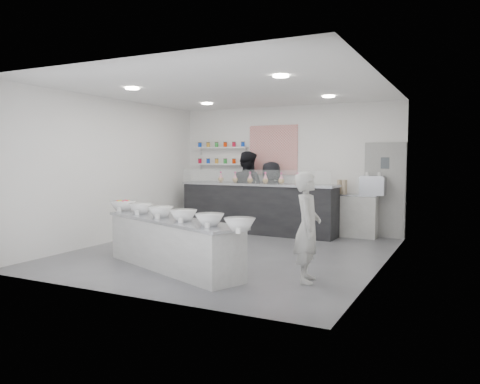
% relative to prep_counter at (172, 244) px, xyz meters
% --- Properties ---
extents(floor, '(6.00, 6.00, 0.00)m').
position_rel_prep_counter_xyz_m(floor, '(0.22, 1.54, -0.40)').
color(floor, '#515156').
rests_on(floor, ground).
extents(ceiling, '(6.00, 6.00, 0.00)m').
position_rel_prep_counter_xyz_m(ceiling, '(0.22, 1.54, 2.60)').
color(ceiling, white).
rests_on(ceiling, floor).
extents(back_wall, '(5.50, 0.00, 5.50)m').
position_rel_prep_counter_xyz_m(back_wall, '(0.22, 4.54, 1.10)').
color(back_wall, white).
rests_on(back_wall, floor).
extents(left_wall, '(0.00, 6.00, 6.00)m').
position_rel_prep_counter_xyz_m(left_wall, '(-2.53, 1.54, 1.10)').
color(left_wall, white).
rests_on(left_wall, floor).
extents(right_wall, '(0.00, 6.00, 6.00)m').
position_rel_prep_counter_xyz_m(right_wall, '(2.97, 1.54, 1.10)').
color(right_wall, white).
rests_on(right_wall, floor).
extents(back_door, '(0.88, 0.04, 2.10)m').
position_rel_prep_counter_xyz_m(back_door, '(2.52, 4.51, 0.65)').
color(back_door, gray).
rests_on(back_door, floor).
extents(pattern_panel, '(1.25, 0.03, 1.20)m').
position_rel_prep_counter_xyz_m(pattern_panel, '(-0.13, 4.51, 1.55)').
color(pattern_panel, red).
rests_on(pattern_panel, back_wall).
extents(jar_shelf_lower, '(1.45, 0.22, 0.04)m').
position_rel_prep_counter_xyz_m(jar_shelf_lower, '(-1.53, 4.44, 1.20)').
color(jar_shelf_lower, silver).
rests_on(jar_shelf_lower, back_wall).
extents(jar_shelf_upper, '(1.45, 0.22, 0.04)m').
position_rel_prep_counter_xyz_m(jar_shelf_upper, '(-1.53, 4.44, 1.62)').
color(jar_shelf_upper, silver).
rests_on(jar_shelf_upper, back_wall).
extents(preserve_jars, '(1.45, 0.10, 0.56)m').
position_rel_prep_counter_xyz_m(preserve_jars, '(-1.53, 4.42, 1.48)').
color(preserve_jars, red).
rests_on(preserve_jars, jar_shelf_lower).
extents(downlight_0, '(0.24, 0.24, 0.02)m').
position_rel_prep_counter_xyz_m(downlight_0, '(-1.18, 0.54, 2.58)').
color(downlight_0, white).
rests_on(downlight_0, ceiling).
extents(downlight_1, '(0.24, 0.24, 0.02)m').
position_rel_prep_counter_xyz_m(downlight_1, '(1.62, 0.54, 2.58)').
color(downlight_1, white).
rests_on(downlight_1, ceiling).
extents(downlight_2, '(0.24, 0.24, 0.02)m').
position_rel_prep_counter_xyz_m(downlight_2, '(-1.18, 3.14, 2.58)').
color(downlight_2, white).
rests_on(downlight_2, ceiling).
extents(downlight_3, '(0.24, 0.24, 0.02)m').
position_rel_prep_counter_xyz_m(downlight_3, '(1.62, 3.14, 2.58)').
color(downlight_3, white).
rests_on(downlight_3, ceiling).
extents(prep_counter, '(2.99, 1.74, 0.81)m').
position_rel_prep_counter_xyz_m(prep_counter, '(0.00, 0.00, 0.00)').
color(prep_counter, '#ACACA7').
rests_on(prep_counter, floor).
extents(back_bar, '(3.82, 0.84, 1.17)m').
position_rel_prep_counter_xyz_m(back_bar, '(-0.25, 3.85, 0.18)').
color(back_bar, black).
rests_on(back_bar, floor).
extents(sneeze_guard, '(3.73, 0.17, 0.32)m').
position_rel_prep_counter_xyz_m(sneeze_guard, '(-0.26, 3.52, 0.93)').
color(sneeze_guard, white).
rests_on(sneeze_guard, back_bar).
extents(espresso_ledge, '(1.28, 0.41, 0.95)m').
position_rel_prep_counter_xyz_m(espresso_ledge, '(1.77, 4.32, 0.07)').
color(espresso_ledge, '#ACACA7').
rests_on(espresso_ledge, floor).
extents(espresso_machine, '(0.53, 0.36, 0.40)m').
position_rel_prep_counter_xyz_m(espresso_machine, '(2.30, 4.32, 0.75)').
color(espresso_machine, '#93969E').
rests_on(espresso_machine, espresso_ledge).
extents(cup_stacks, '(0.24, 0.24, 0.32)m').
position_rel_prep_counter_xyz_m(cup_stacks, '(1.62, 4.32, 0.71)').
color(cup_stacks, '#D0B291').
rests_on(cup_stacks, espresso_ledge).
extents(prep_bowls, '(3.60, 1.88, 0.17)m').
position_rel_prep_counter_xyz_m(prep_bowls, '(0.00, 0.00, 0.49)').
color(prep_bowls, white).
rests_on(prep_bowls, prep_counter).
extents(label_cards, '(3.31, 0.04, 0.07)m').
position_rel_prep_counter_xyz_m(label_cards, '(0.20, -0.49, 0.44)').
color(label_cards, white).
rests_on(label_cards, prep_counter).
extents(cookie_bags, '(2.14, 0.22, 0.25)m').
position_rel_prep_counter_xyz_m(cookie_bags, '(-0.25, 3.85, 0.90)').
color(cookie_bags, pink).
rests_on(cookie_bags, back_bar).
extents(woman_prep, '(0.49, 0.64, 1.56)m').
position_rel_prep_counter_xyz_m(woman_prep, '(2.16, 0.23, 0.38)').
color(woman_prep, beige).
rests_on(woman_prep, floor).
extents(staff_left, '(1.06, 0.90, 1.92)m').
position_rel_prep_counter_xyz_m(staff_left, '(-0.65, 4.14, 0.56)').
color(staff_left, black).
rests_on(staff_left, floor).
extents(staff_right, '(0.91, 0.69, 1.68)m').
position_rel_prep_counter_xyz_m(staff_right, '(-0.02, 4.14, 0.44)').
color(staff_right, black).
rests_on(staff_right, floor).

